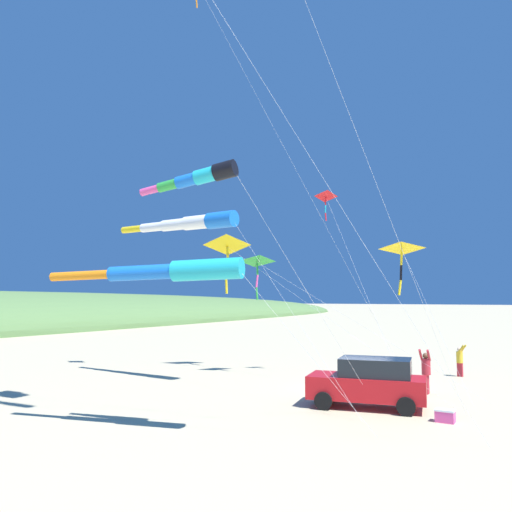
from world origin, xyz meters
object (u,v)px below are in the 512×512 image
kite_delta_magenta_far_left (227,246)px  kite_windsock_teal_far_right (200,177)px  kite_delta_green_low_center (402,249)px  person_adult_flyer (426,369)px  person_child_green_jacket (460,359)px  parked_car (369,382)px  cooler_box (445,416)px  kite_delta_white_trailing (326,198)px  kite_windsock_rainbow_low_near (171,271)px  kite_windsock_yellow_midlevel (190,223)px  kite_delta_purple_drifting (257,262)px

kite_delta_magenta_far_left → kite_windsock_teal_far_right: kite_windsock_teal_far_right is taller
kite_delta_green_low_center → kite_windsock_teal_far_right: bearing=-98.6°
person_adult_flyer → kite_delta_green_low_center: bearing=118.5°
person_adult_flyer → person_child_green_jacket: (0.41, 5.82, -0.14)m
parked_car → cooler_box: bearing=-15.9°
parked_car → kite_delta_white_trailing: (-4.29, 6.08, 8.55)m
person_adult_flyer → kite_delta_white_trailing: 10.32m
parked_car → kite_windsock_rainbow_low_near: size_ratio=0.48×
person_child_green_jacket → kite_windsock_rainbow_low_near: 17.94m
person_adult_flyer → kite_windsock_yellow_midlevel: bearing=-162.8°
kite_delta_white_trailing → kite_windsock_teal_far_right: kite_delta_white_trailing is taller
cooler_box → kite_delta_green_low_center: size_ratio=0.09×
parked_car → kite_windsock_rainbow_low_near: 8.84m
person_child_green_jacket → kite_windsock_rainbow_low_near: bearing=-108.1°
parked_car → kite_delta_magenta_far_left: (-10.56, 5.80, 6.24)m
kite_delta_magenta_far_left → kite_windsock_yellow_midlevel: size_ratio=0.99×
kite_delta_green_low_center → kite_delta_purple_drifting: bearing=-160.0°
kite_windsock_yellow_midlevel → kite_delta_magenta_far_left: bearing=104.7°
cooler_box → kite_windsock_yellow_midlevel: kite_windsock_yellow_midlevel is taller
kite_delta_green_low_center → kite_delta_purple_drifting: size_ratio=0.56×
kite_delta_green_low_center → kite_windsock_teal_far_right: (-2.13, -14.13, 1.09)m
cooler_box → kite_delta_white_trailing: size_ratio=0.06×
kite_delta_white_trailing → kite_delta_purple_drifting: size_ratio=0.79×
kite_delta_magenta_far_left → kite_delta_purple_drifting: 3.24m
person_child_green_jacket → kite_delta_magenta_far_left: kite_delta_magenta_far_left is taller
kite_windsock_rainbow_low_near → cooler_box: bearing=42.5°
kite_delta_white_trailing → kite_delta_magenta_far_left: bearing=-177.4°
kite_delta_magenta_far_left → kite_delta_white_trailing: size_ratio=1.48×
person_adult_flyer → cooler_box: bearing=-70.6°
kite_windsock_teal_far_right → kite_delta_white_trailing: bearing=96.8°
kite_windsock_teal_far_right → kite_delta_magenta_far_left: bearing=121.6°
kite_delta_magenta_far_left → kite_delta_purple_drifting: bearing=-22.5°
person_child_green_jacket → kite_windsock_teal_far_right: (-4.36, -16.59, 6.81)m
person_adult_flyer → kite_delta_purple_drifting: bearing=175.2°
person_child_green_jacket → kite_windsock_rainbow_low_near: size_ratio=0.17×
kite_windsock_rainbow_low_near → kite_delta_purple_drifting: 12.27m
kite_windsock_yellow_midlevel → person_adult_flyer: bearing=17.2°
person_child_green_jacket → kite_windsock_rainbow_low_near: (-5.42, -16.62, 4.01)m
kite_delta_magenta_far_left → kite_windsock_teal_far_right: (7.82, -12.69, 0.52)m
kite_delta_white_trailing → kite_delta_purple_drifting: (-3.47, -1.45, -3.42)m
kite_delta_purple_drifting → kite_windsock_yellow_midlevel: bearing=-110.0°
kite_windsock_rainbow_low_near → kite_delta_purple_drifting: (-3.95, 11.56, 1.15)m
person_adult_flyer → person_child_green_jacket: 5.84m
kite_delta_magenta_far_left → kite_windsock_yellow_midlevel: kite_windsock_yellow_midlevel is taller
parked_car → kite_delta_green_low_center: (-0.61, 7.24, 5.68)m
kite_delta_purple_drifting → parked_car: bearing=-30.9°
kite_windsock_yellow_midlevel → kite_windsock_rainbow_low_near: kite_windsock_yellow_midlevel is taller
kite_windsock_rainbow_low_near → kite_delta_green_low_center: bearing=77.3°
person_child_green_jacket → kite_windsock_rainbow_low_near: kite_windsock_rainbow_low_near is taller
kite_windsock_rainbow_low_near → parked_car: bearing=61.2°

